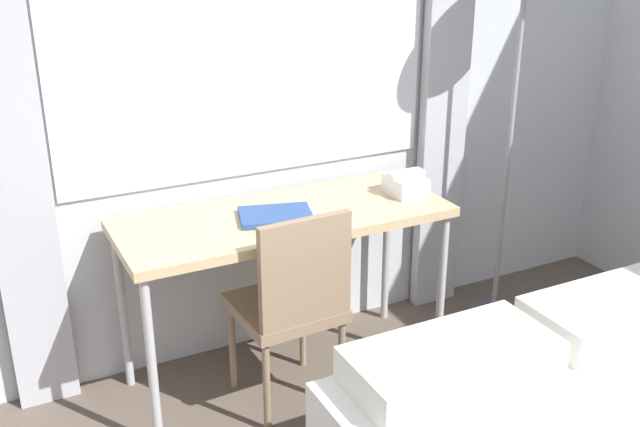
# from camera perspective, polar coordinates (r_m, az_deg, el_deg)

# --- Properties ---
(wall_back_with_window) EXTENTS (5.54, 0.13, 2.70)m
(wall_back_with_window) POSITION_cam_1_polar(r_m,az_deg,el_deg) (3.16, -8.77, 11.43)
(wall_back_with_window) COLOR silver
(wall_back_with_window) RESTS_ON ground_plane
(desk) EXTENTS (1.38, 0.54, 0.77)m
(desk) POSITION_cam_1_polar(r_m,az_deg,el_deg) (3.10, -2.73, -1.08)
(desk) COLOR tan
(desk) RESTS_ON ground_plane
(desk_chair) EXTENTS (0.42, 0.42, 0.88)m
(desk_chair) POSITION_cam_1_polar(r_m,az_deg,el_deg) (2.98, -2.11, -6.54)
(desk_chair) COLOR #8C7259
(desk_chair) RESTS_ON ground_plane
(telephone) EXTENTS (0.16, 0.18, 0.10)m
(telephone) POSITION_cam_1_polar(r_m,az_deg,el_deg) (3.30, 6.53, 2.26)
(telephone) COLOR white
(telephone) RESTS_ON desk
(book) EXTENTS (0.33, 0.28, 0.02)m
(book) POSITION_cam_1_polar(r_m,az_deg,el_deg) (3.02, -3.40, -0.15)
(book) COLOR navy
(book) RESTS_ON desk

